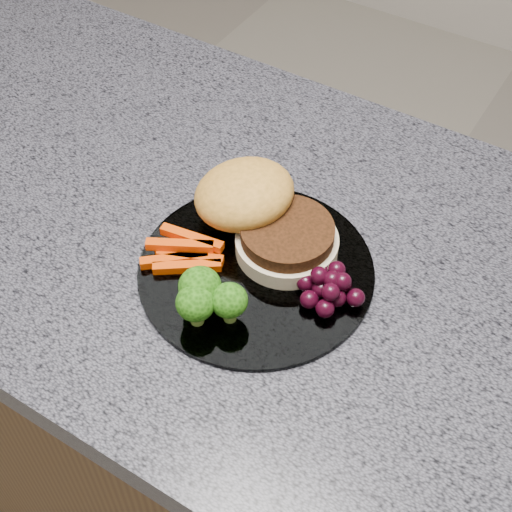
% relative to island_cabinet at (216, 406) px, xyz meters
% --- Properties ---
extents(island_cabinet, '(1.20, 0.60, 0.86)m').
position_rel_island_cabinet_xyz_m(island_cabinet, '(0.00, 0.00, 0.00)').
color(island_cabinet, '#4F361B').
rests_on(island_cabinet, ground).
extents(countertop, '(1.20, 0.60, 0.04)m').
position_rel_island_cabinet_xyz_m(countertop, '(0.00, 0.00, 0.45)').
color(countertop, '#565460').
rests_on(countertop, island_cabinet).
extents(plate, '(0.26, 0.26, 0.01)m').
position_rel_island_cabinet_xyz_m(plate, '(0.11, -0.04, 0.47)').
color(plate, white).
rests_on(plate, countertop).
extents(burger, '(0.19, 0.14, 0.06)m').
position_rel_island_cabinet_xyz_m(burger, '(0.08, 0.01, 0.50)').
color(burger, beige).
rests_on(burger, plate).
extents(carrot_sticks, '(0.09, 0.08, 0.02)m').
position_rel_island_cabinet_xyz_m(carrot_sticks, '(0.03, -0.07, 0.48)').
color(carrot_sticks, '#D63C03').
rests_on(carrot_sticks, plate).
extents(broccoli, '(0.08, 0.06, 0.05)m').
position_rel_island_cabinet_xyz_m(broccoli, '(0.10, -0.12, 0.51)').
color(broccoli, olive).
rests_on(broccoli, plate).
extents(grape_bunch, '(0.07, 0.06, 0.03)m').
position_rel_island_cabinet_xyz_m(grape_bunch, '(0.19, -0.04, 0.49)').
color(grape_bunch, black).
rests_on(grape_bunch, plate).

